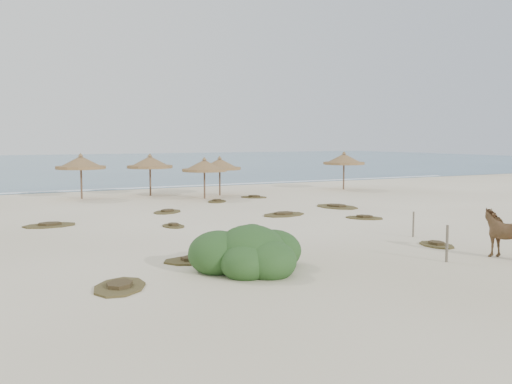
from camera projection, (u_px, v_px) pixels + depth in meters
ground at (266, 243)px, 21.96m from camera, size 160.00×160.00×0.00m
ocean at (37, 164)px, 88.31m from camera, size 200.00×100.00×0.01m
foam_line at (110, 189)px, 44.96m from camera, size 70.00×0.60×0.01m
palapa_2 at (81, 163)px, 37.73m from camera, size 3.78×3.78×3.06m
palapa_3 at (204, 166)px, 37.85m from camera, size 3.49×3.49×2.79m
palapa_4 at (150, 163)px, 39.73m from camera, size 4.10×4.10×2.98m
palapa_5 at (220, 165)px, 40.01m from camera, size 3.81×3.81×2.79m
palapa_6 at (344, 160)px, 44.66m from camera, size 3.46×3.46×3.02m
horse at (511, 234)px, 19.18m from camera, size 1.51×2.12×1.64m
fence_post_near at (447, 244)px, 18.60m from camera, size 0.11×0.11×1.23m
fence_post_far at (413, 224)px, 23.30m from camera, size 0.08×0.08×1.05m
bush at (250, 253)px, 17.38m from camera, size 3.67×3.23×1.64m
scrub_1 at (50, 225)px, 26.24m from camera, size 2.49×1.69×0.16m
scrub_2 at (173, 226)px, 26.05m from camera, size 1.02×1.49×0.16m
scrub_3 at (284, 214)px, 29.93m from camera, size 2.82×2.15×0.16m
scrub_4 at (364, 217)px, 28.72m from camera, size 2.18×2.25×0.16m
scrub_5 at (337, 206)px, 33.33m from camera, size 2.32×3.15×0.16m
scrub_7 at (217, 201)px, 36.12m from camera, size 1.93×2.08×0.16m
scrub_9 at (253, 244)px, 21.50m from camera, size 2.23×1.54×0.16m
scrub_10 at (254, 197)px, 38.72m from camera, size 2.16×2.19×0.16m
scrub_11 at (120, 286)px, 15.41m from camera, size 2.15×2.49×0.16m
scrub_12 at (436, 244)px, 21.46m from camera, size 1.27×1.75×0.16m
scrub_13 at (167, 212)px, 31.03m from camera, size 2.35×2.34×0.16m
scrub_14 at (195, 260)px, 18.73m from camera, size 2.33×1.78×0.16m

